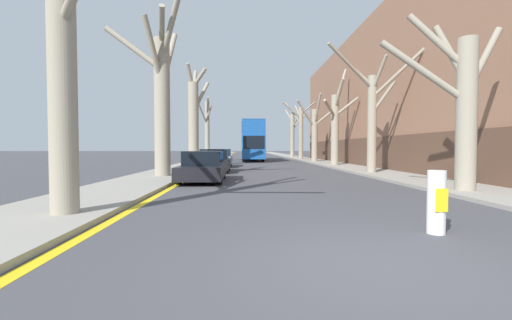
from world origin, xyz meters
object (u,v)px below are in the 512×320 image
parked_car_1 (215,161)px  parked_car_2 (221,158)px  street_tree_right_1 (372,114)px  street_tree_right_3 (315,131)px  street_tree_left_3 (207,129)px  street_tree_right_4 (300,130)px  street_tree_left_0 (65,32)px  street_tree_right_0 (462,105)px  double_decker_bus (252,139)px  street_tree_right_5 (293,134)px  street_tree_left_1 (161,94)px  parked_car_0 (203,167)px  traffic_bollard (436,202)px  street_tree_left_2 (194,118)px  street_tree_right_2 (336,124)px

parked_car_1 → parked_car_2: size_ratio=0.92×
street_tree_right_1 → street_tree_right_3: street_tree_right_1 is taller
street_tree_left_3 → street_tree_right_4: (11.30, 5.73, 0.25)m
street_tree_left_0 → parked_car_1: 14.59m
street_tree_right_0 → double_decker_bus: size_ratio=0.53×
street_tree_left_0 → parked_car_1: size_ratio=1.82×
double_decker_bus → parked_car_1: double_decker_bus is taller
street_tree_right_1 → street_tree_right_5: 32.99m
street_tree_right_0 → street_tree_right_3: size_ratio=0.88×
street_tree_left_3 → double_decker_bus: size_ratio=0.59×
street_tree_left_1 → street_tree_left_3: size_ratio=1.30×
parked_car_0 → traffic_bollard: bearing=-61.6°
street_tree_left_1 → street_tree_right_4: (11.35, 26.47, -0.33)m
street_tree_left_2 → street_tree_right_4: bearing=53.9°
street_tree_left_1 → parked_car_0: bearing=-36.3°
street_tree_right_1 → street_tree_right_3: bearing=89.9°
street_tree_right_1 → parked_car_2: size_ratio=1.55×
street_tree_right_0 → traffic_bollard: 6.83m
street_tree_left_0 → street_tree_right_1: size_ratio=1.08×
street_tree_left_1 → street_tree_right_3: bearing=57.4°
street_tree_left_3 → street_tree_right_3: (11.39, -2.82, -0.35)m
street_tree_left_3 → street_tree_right_0: size_ratio=1.13×
street_tree_right_1 → traffic_bollard: street_tree_right_1 is taller
street_tree_right_4 → parked_car_2: bearing=-119.1°
parked_car_2 → street_tree_right_2: bearing=3.7°
double_decker_bus → parked_car_1: (-2.86, -18.39, -1.84)m
street_tree_right_0 → street_tree_right_5: 41.20m
double_decker_bus → parked_car_0: bearing=-96.7°
street_tree_right_1 → street_tree_right_2: bearing=88.3°
double_decker_bus → parked_car_2: 13.09m
street_tree_right_3 → street_tree_right_4: bearing=90.6°
street_tree_left_2 → street_tree_right_3: size_ratio=1.19×
street_tree_right_4 → parked_car_1: 24.12m
street_tree_right_1 → street_tree_right_2: street_tree_right_2 is taller
street_tree_left_2 → street_tree_right_3: (11.41, 6.97, -0.67)m
street_tree_right_4 → street_tree_right_5: street_tree_right_5 is taller
street_tree_right_5 → double_decker_bus: (-6.48, -12.25, -1.12)m
street_tree_left_0 → double_decker_bus: size_ratio=0.67×
traffic_bollard → parked_car_2: bearing=103.7°
street_tree_left_2 → street_tree_right_2: 11.65m
street_tree_right_2 → double_decker_bus: (-6.55, 12.03, -0.93)m
parked_car_2 → street_tree_left_1: bearing=-102.6°
street_tree_left_2 → street_tree_right_5: bearing=64.3°
double_decker_bus → parked_car_2: (-2.86, -12.64, -1.84)m
street_tree_left_0 → street_tree_right_3: street_tree_left_0 is taller
street_tree_left_1 → street_tree_right_1: 11.62m
parked_car_1 → street_tree_left_3: bearing=97.7°
street_tree_right_2 → street_tree_left_3: bearing=139.2°
street_tree_left_1 → street_tree_right_2: 15.86m
street_tree_left_0 → parked_car_0: 8.95m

